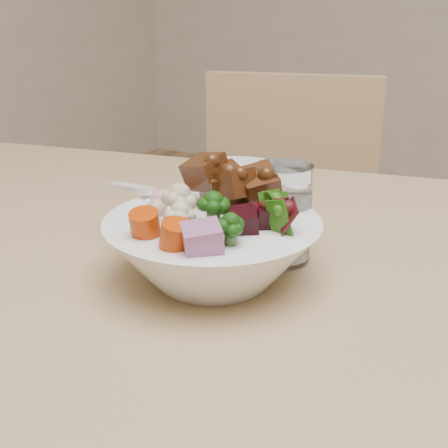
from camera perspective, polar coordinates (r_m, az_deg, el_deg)
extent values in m
cube|color=tan|center=(0.65, 16.29, -8.25)|extent=(1.71, 1.17, 0.04)
cylinder|color=tan|center=(1.35, -16.73, -10.09)|extent=(0.06, 0.06, 0.70)
cube|color=tan|center=(1.35, 4.81, -5.86)|extent=(0.48, 0.48, 0.04)
cube|color=tan|center=(1.43, 6.11, 4.99)|extent=(0.38, 0.14, 0.43)
cylinder|color=tan|center=(1.35, -3.76, -16.55)|extent=(0.03, 0.03, 0.40)
cylinder|color=tan|center=(1.32, 10.91, -18.25)|extent=(0.03, 0.03, 0.40)
cylinder|color=tan|center=(1.62, -0.43, -9.62)|extent=(0.03, 0.03, 0.40)
cylinder|color=tan|center=(1.59, 11.46, -10.78)|extent=(0.03, 0.03, 0.40)
sphere|color=black|center=(0.61, -0.97, 0.79)|extent=(0.04, 0.04, 0.04)
sphere|color=beige|center=(0.62, -4.05, 1.37)|extent=(0.04, 0.04, 0.04)
cube|color=black|center=(0.62, 4.11, 0.50)|extent=(0.04, 0.04, 0.03)
cube|color=#925888|center=(0.56, -2.01, -1.59)|extent=(0.05, 0.05, 0.04)
cylinder|color=#C64D05|center=(0.59, -7.23, -0.24)|extent=(0.04, 0.04, 0.03)
sphere|color=#CD968F|center=(0.65, -6.17, 1.37)|extent=(0.02, 0.02, 0.02)
ellipsoid|color=white|center=(0.68, -5.93, 1.70)|extent=(0.05, 0.05, 0.02)
cube|color=white|center=(0.73, -8.46, 3.27)|extent=(0.08, 0.04, 0.02)
cylinder|color=white|center=(0.69, 5.36, 0.95)|extent=(0.06, 0.06, 0.11)
cylinder|color=white|center=(0.69, 5.32, -0.11)|extent=(0.05, 0.05, 0.07)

